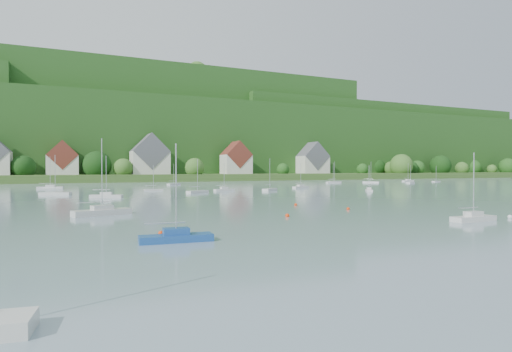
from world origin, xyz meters
The scene contains 15 objects.
far_shore_strip centered at (0.00, 200.00, 1.50)m, with size 600.00×60.00×3.00m, color #34531F.
forested_ridge centered at (0.39, 268.57, 22.89)m, with size 620.00×181.22×69.89m.
village_building_1 centered at (-30.00, 189.00, 8.75)m, with size 12.00×9.36×14.00m.
village_building_2 centered at (5.00, 188.00, 10.27)m, with size 16.00×11.44×18.00m.
village_building_3 centered at (45.00, 186.00, 9.43)m, with size 13.00×10.40×15.50m.
village_building_4 centered at (90.00, 190.00, 9.59)m, with size 15.00×10.40×16.50m.
near_sailboat_1 centered at (-21.04, 30.29, 0.41)m, with size 5.51×1.92×7.31m.
near_sailboat_3 centered at (10.02, 29.91, 0.41)m, with size 5.28×1.54×7.10m.
near_sailboat_6 centered at (-24.69, 51.72, 0.46)m, with size 6.91×3.72×8.98m.
mooring_buoy_0 centered at (-5.69, 41.33, 0.00)m, with size 0.48×0.48×0.48m, color #FA3B0B.
mooring_buoy_1 centered at (16.01, 30.10, 0.00)m, with size 0.49×0.49×0.49m, color white.
mooring_buoy_2 centered at (5.57, 45.24, 0.00)m, with size 0.42×0.42×0.42m, color #FA3B0B.
mooring_buoy_3 centered at (2.42, 53.70, 0.00)m, with size 0.44×0.44×0.44m, color #FA3B0B.
mooring_buoy_5 centered at (-21.40, 34.16, 0.00)m, with size 0.42×0.42×0.42m, color #FA3B0B.
far_sailboat_cluster centered at (10.21, 115.47, 0.37)m, with size 194.33×68.94×8.71m.
Camera 1 is at (-28.43, -0.67, 5.45)m, focal length 29.63 mm.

